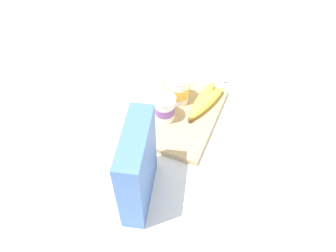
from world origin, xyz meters
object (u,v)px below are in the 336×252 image
Objects in this scene: yogurt_cup_front at (165,108)px; spoon at (217,78)px; cereal_box at (139,168)px; cutting_board at (181,115)px; yogurt_cup_back at (179,89)px; banana_bunch at (205,101)px.

yogurt_cup_front is 0.28m from spoon.
yogurt_cup_front is at bearing 160.58° from spoon.
spoon is (0.52, -0.05, -0.12)m from cereal_box.
cutting_board is at bearing 166.45° from cereal_box.
yogurt_cup_back is at bearing 28.22° from cutting_board.
yogurt_cup_front is 0.09m from yogurt_cup_back.
yogurt_cup_back is at bearing 154.27° from spoon.
yogurt_cup_back is 0.20m from spoon.
yogurt_cup_front reaches higher than banana_bunch.
cereal_box is at bearing 171.60° from banana_bunch.
cutting_board is at bearing 166.58° from spoon.
yogurt_cup_front is (0.26, 0.04, -0.06)m from cereal_box.
yogurt_cup_front reaches higher than cutting_board.
yogurt_cup_front is 0.89× the size of yogurt_cup_back.
cereal_box is at bearing -174.82° from yogurt_cup_back.
cutting_board is 0.07m from yogurt_cup_front.
cereal_box is 0.27m from yogurt_cup_front.
yogurt_cup_back reaches higher than cutting_board.
cutting_board is 3.76× the size of yogurt_cup_front.
yogurt_cup_back is 0.09m from banana_bunch.
spoon is at bearing 160.36° from cereal_box.
cereal_box reaches higher than yogurt_cup_back.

